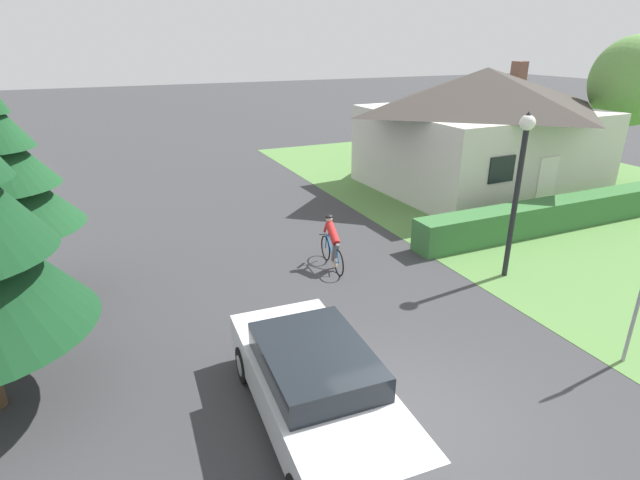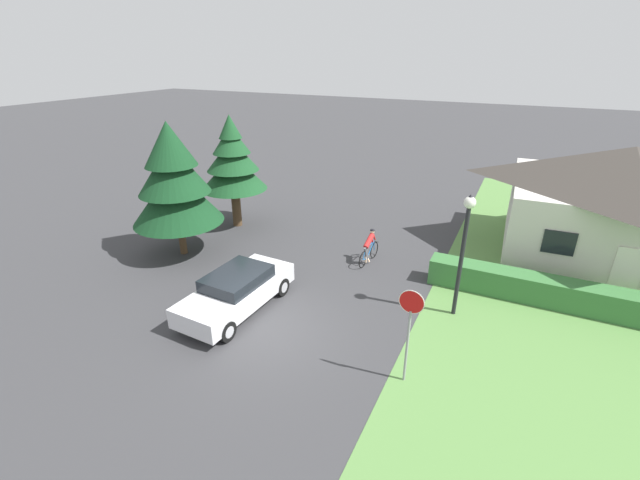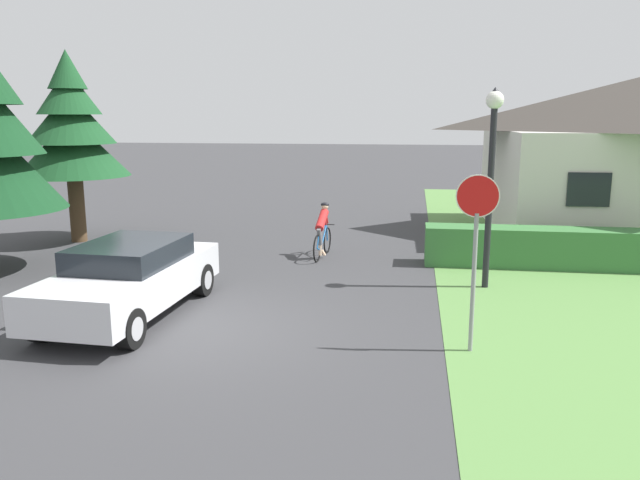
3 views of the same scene
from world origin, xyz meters
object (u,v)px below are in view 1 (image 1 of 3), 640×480
Objects in this scene: cottage_house at (481,127)px; street_lamp at (520,169)px; deciduous_tree_right at (634,81)px; cyclist at (332,243)px; sedan_left_lane at (317,386)px.

cottage_house reaches higher than street_lamp.
deciduous_tree_right is (11.60, 5.60, 1.33)m from street_lamp.
street_lamp is at bearing -154.25° from deciduous_tree_right.
cottage_house is at bearing 165.96° from deciduous_tree_right.
street_lamp reaches higher than cyclist.
cottage_house is at bearing -46.58° from sedan_left_lane.
deciduous_tree_right reaches higher than cottage_house.
sedan_left_lane is 1.08× the size of street_lamp.
street_lamp is 12.95m from deciduous_tree_right.
cyclist is at bearing -25.02° from sedan_left_lane.
cottage_house is 10.45m from cyclist.
deciduous_tree_right is at bearing 25.75° from street_lamp.
street_lamp is at bearing -115.08° from cyclist.
cottage_house is 2.11× the size of street_lamp.
street_lamp is at bearing -63.43° from sedan_left_lane.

